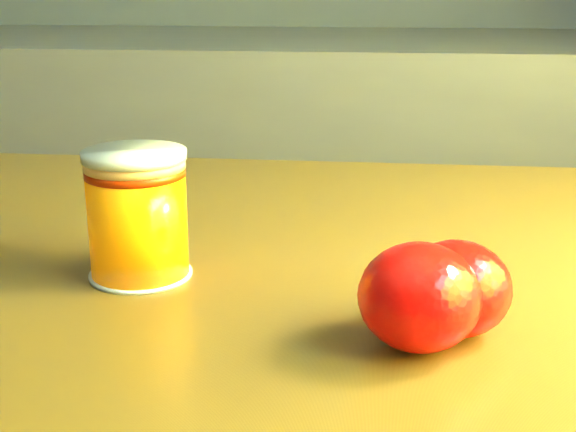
# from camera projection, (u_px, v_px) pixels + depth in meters

# --- Properties ---
(table) EXTENTS (1.10, 0.78, 0.82)m
(table) POSITION_uv_depth(u_px,v_px,m) (361.00, 413.00, 0.61)
(table) COLOR brown
(table) RESTS_ON ground
(juice_glass) EXTENTS (0.08, 0.08, 0.09)m
(juice_glass) POSITION_uv_depth(u_px,v_px,m) (138.00, 215.00, 0.59)
(juice_glass) COLOR orange
(juice_glass) RESTS_ON table
(orange_front) EXTENTS (0.08, 0.08, 0.07)m
(orange_front) POSITION_uv_depth(u_px,v_px,m) (419.00, 297.00, 0.48)
(orange_front) COLOR #FF0E05
(orange_front) RESTS_ON table
(orange_back) EXTENTS (0.09, 0.09, 0.06)m
(orange_back) POSITION_uv_depth(u_px,v_px,m) (456.00, 288.00, 0.50)
(orange_back) COLOR #FF0E05
(orange_back) RESTS_ON table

